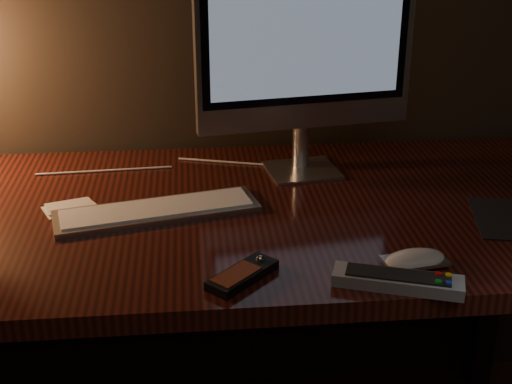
{
  "coord_description": "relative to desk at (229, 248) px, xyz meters",
  "views": [
    {
      "loc": [
        -0.08,
        0.52,
        1.37
      ],
      "look_at": [
        0.04,
        1.73,
        0.84
      ],
      "focal_mm": 50.0,
      "sensor_mm": 36.0,
      "label": 1
    }
  ],
  "objects": [
    {
      "name": "monitor",
      "position": [
        0.18,
        0.11,
        0.43
      ],
      "size": [
        0.49,
        0.16,
        0.51
      ],
      "rotation": [
        0.0,
        0.0,
        0.15
      ],
      "color": "silver",
      "rests_on": "desk"
    },
    {
      "name": "tv_remote",
      "position": [
        0.26,
        -0.41,
        0.14
      ],
      "size": [
        0.22,
        0.12,
        0.03
      ],
      "rotation": [
        0.0,
        0.0,
        -0.34
      ],
      "color": "gray",
      "rests_on": "desk"
    },
    {
      "name": "mouse",
      "position": [
        0.31,
        -0.34,
        0.14
      ],
      "size": [
        0.12,
        0.08,
        0.02
      ],
      "primitive_type": "ellipsoid",
      "rotation": [
        0.0,
        0.0,
        0.16
      ],
      "color": "white",
      "rests_on": "desk"
    },
    {
      "name": "desk",
      "position": [
        0.0,
        0.0,
        0.0
      ],
      "size": [
        1.6,
        0.75,
        0.75
      ],
      "color": "#3E140E",
      "rests_on": "ground"
    },
    {
      "name": "media_remote",
      "position": [
        0.0,
        -0.36,
        0.14
      ],
      "size": [
        0.13,
        0.13,
        0.03
      ],
      "rotation": [
        0.0,
        0.0,
        0.79
      ],
      "color": "black",
      "rests_on": "desk"
    },
    {
      "name": "papers",
      "position": [
        -0.33,
        -0.04,
        0.13
      ],
      "size": [
        0.12,
        0.1,
        0.01
      ],
      "primitive_type": "cube",
      "rotation": [
        0.0,
        0.0,
        0.42
      ],
      "color": "white",
      "rests_on": "desk"
    },
    {
      "name": "cable",
      "position": [
        -0.12,
        0.16,
        0.13
      ],
      "size": [
        0.6,
        0.1,
        0.01
      ],
      "primitive_type": "cylinder",
      "rotation": [
        0.0,
        1.57,
        -0.15
      ],
      "color": "white",
      "rests_on": "desk"
    },
    {
      "name": "keyboard",
      "position": [
        -0.15,
        -0.08,
        0.14
      ],
      "size": [
        0.43,
        0.2,
        0.02
      ],
      "primitive_type": "cube",
      "rotation": [
        0.0,
        0.0,
        0.22
      ],
      "color": "silver",
      "rests_on": "desk"
    }
  ]
}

